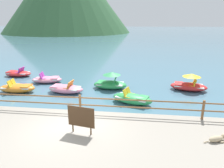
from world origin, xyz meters
The scene contains 12 objects.
ground_plane centered at (0.00, 40.00, 0.00)m, with size 200.00×200.00×0.00m, color #477084.
promenade_dock centered at (0.00, -2.20, 0.20)m, with size 28.00×8.00×0.40m, color gray.
dock_railing centered at (0.00, 1.55, 0.99)m, with size 23.92×0.12×0.95m.
sign_board centered at (0.59, -0.41, 1.13)m, with size 1.16×0.27×1.19m.
dog_resting centered at (6.01, -0.35, 0.52)m, with size 1.02×0.54×0.26m.
pedal_boat_1 centered at (-5.57, 5.14, 0.31)m, with size 2.58×1.36×0.90m.
pedal_boat_2 centered at (6.55, 7.07, 0.41)m, with size 2.75×1.75×1.24m.
pedal_boat_3 centered at (-2.15, 5.44, 0.29)m, with size 2.63×1.48×0.88m.
pedal_boat_4 centered at (-4.47, 7.64, 0.26)m, with size 2.56×1.61×0.83m.
pedal_boat_5 centered at (2.57, 4.07, 0.31)m, with size 2.74×1.92×0.90m.
pedal_boat_6 centered at (-7.93, 9.21, 0.26)m, with size 2.39×1.29×0.83m.
pedal_boat_7 centered at (0.83, 6.80, 0.42)m, with size 2.53×1.46×1.25m.
Camera 1 is at (2.80, -7.94, 4.97)m, focal length 33.53 mm.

